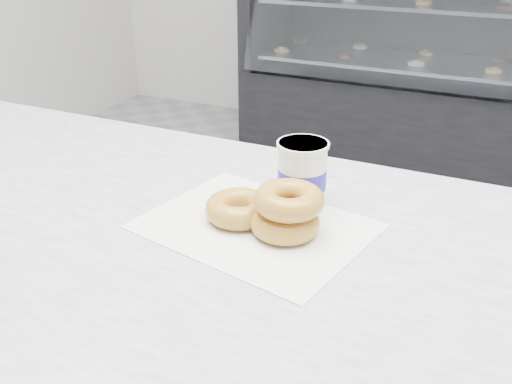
% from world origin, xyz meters
% --- Properties ---
extents(display_case, '(2.40, 0.74, 1.25)m').
position_xyz_m(display_case, '(0.00, 2.12, 0.49)').
color(display_case, black).
rests_on(display_case, ground).
extents(wax_paper, '(0.39, 0.32, 0.00)m').
position_xyz_m(wax_paper, '(-0.01, -0.55, 0.90)').
color(wax_paper, white).
rests_on(wax_paper, counter).
extents(donut_single, '(0.12, 0.12, 0.04)m').
position_xyz_m(donut_single, '(-0.04, -0.54, 0.92)').
color(donut_single, gold).
rests_on(donut_single, wax_paper).
extents(donut_stack, '(0.14, 0.14, 0.08)m').
position_xyz_m(donut_stack, '(0.04, -0.55, 0.94)').
color(donut_stack, gold).
rests_on(donut_stack, wax_paper).
extents(coffee_cup, '(0.09, 0.09, 0.11)m').
position_xyz_m(coffee_cup, '(0.03, -0.45, 0.96)').
color(coffee_cup, white).
rests_on(coffee_cup, counter).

